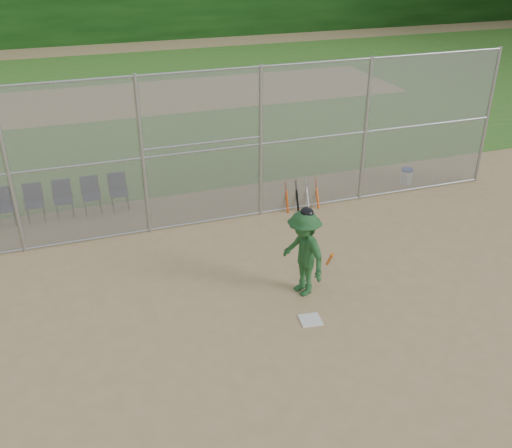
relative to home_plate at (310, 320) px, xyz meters
name	(u,v)px	position (x,y,z in m)	size (l,w,h in m)	color
ground	(299,331)	(-0.35, -0.24, -0.01)	(100.00, 100.00, 0.00)	tan
grass_strip	(144,98)	(-0.35, 17.76, 0.00)	(100.00, 100.00, 0.00)	#32631D
dirt_patch_far	(144,98)	(-0.35, 17.76, 0.00)	(24.00, 24.00, 0.00)	tan
backstop_fence	(223,146)	(-0.35, 4.76, 2.06)	(16.09, 0.09, 4.00)	gray
home_plate	(310,320)	(0.00, 0.00, 0.00)	(0.42, 0.42, 0.02)	silver
batter_at_plate	(304,253)	(0.23, 0.97, 0.95)	(1.02, 1.40, 1.99)	#1E4C23
water_cooler	(406,176)	(5.54, 5.32, 0.22)	(0.36, 0.36, 0.46)	white
spare_bats	(302,195)	(1.84, 4.72, 0.40)	(0.96, 0.38, 0.83)	#D84C14
chair_1	(5,207)	(-5.79, 6.41, 0.47)	(0.54, 0.52, 0.96)	#10193B
chair_2	(34,203)	(-5.06, 6.41, 0.47)	(0.54, 0.52, 0.96)	#10193B
chair_3	(63,199)	(-4.34, 6.41, 0.47)	(0.54, 0.52, 0.96)	#10193B
chair_4	(91,196)	(-3.61, 6.41, 0.47)	(0.54, 0.52, 0.96)	#10193B
chair_5	(119,192)	(-2.88, 6.41, 0.47)	(0.54, 0.52, 0.96)	#10193B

